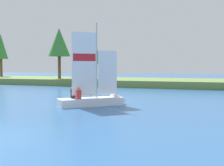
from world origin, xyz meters
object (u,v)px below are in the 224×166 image
object	(u,v)px
shoreline_tree_left	(1,47)
shoreline_tree_centre	(91,49)
shoreline_tree_midleft	(59,43)
sailboat	(100,98)

from	to	relation	value
shoreline_tree_left	shoreline_tree_centre	xyz separation A→B (m)	(18.41, -3.32, -0.93)
shoreline_tree_left	shoreline_tree_midleft	world-z (taller)	shoreline_tree_left
shoreline_tree_left	sailboat	distance (m)	36.64
shoreline_tree_midleft	shoreline_tree_centre	bearing A→B (deg)	18.74
shoreline_tree_centre	sailboat	distance (m)	22.34
shoreline_tree_left	shoreline_tree_midleft	size ratio (longest dim) A/B	1.04
shoreline_tree_left	shoreline_tree_centre	size ratio (longest dim) A/B	1.18
shoreline_tree_midleft	shoreline_tree_centre	distance (m)	4.50
shoreline_tree_centre	sailboat	size ratio (longest dim) A/B	1.10
shoreline_tree_midleft	sailboat	distance (m)	23.49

